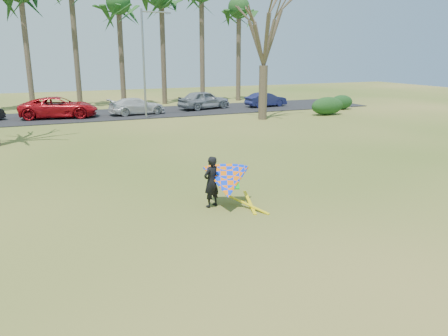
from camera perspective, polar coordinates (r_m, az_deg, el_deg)
name	(u,v)px	position (r m, az deg, el deg)	size (l,w,h in m)	color
ground	(250,218)	(13.45, 3.37, -6.55)	(100.00, 100.00, 0.00)	#2E5913
parking_strip	(113,114)	(36.95, -14.24, 6.81)	(46.00, 7.00, 0.06)	black
palm_6	(118,4)	(43.09, -13.64, 20.12)	(4.84, 4.84, 10.84)	#46372A
palm_9	(239,9)	(46.73, 1.96, 20.06)	(4.84, 4.84, 10.84)	#453729
bare_tree_right	(264,29)	(33.15, 5.30, 17.65)	(6.27, 6.27, 9.21)	#46372A
streetlight	(146,59)	(34.10, -10.20, 13.88)	(2.28, 0.18, 8.00)	gray
hedge_near	(327,106)	(36.62, 13.35, 7.89)	(2.89, 1.31, 1.44)	#153A15
hedge_far	(341,102)	(40.49, 15.06, 8.29)	(2.30, 1.08, 1.28)	#143817
car_2	(59,107)	(36.00, -20.77, 7.43)	(2.63, 5.70, 1.58)	#B40E15
car_3	(137,106)	(36.32, -11.30, 7.94)	(1.84, 4.53, 1.31)	silver
car_4	(204,100)	(39.14, -2.63, 8.90)	(1.90, 4.72, 1.61)	gray
car_5	(266,100)	(41.00, 5.50, 8.89)	(1.36, 3.89, 1.28)	#1B1F51
kite_flyer	(225,182)	(14.09, 0.19, -1.87)	(2.13, 2.39, 2.02)	black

